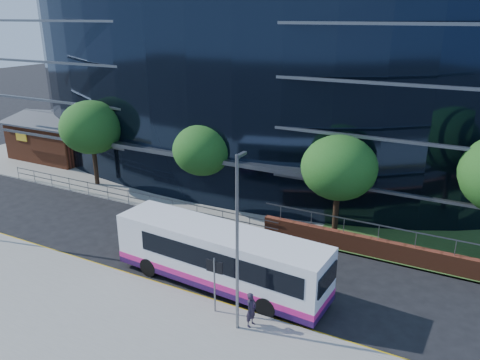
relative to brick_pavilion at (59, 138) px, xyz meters
The scene contains 16 objects.
ground 25.88m from the brick_pavilion, 31.53° to the right, with size 200.00×200.00×0.00m, color black.
pavement_near 28.80m from the brick_pavilion, 40.06° to the right, with size 80.00×8.00×0.15m, color gray.
kerb 26.41m from the brick_pavilion, 33.38° to the right, with size 80.00×0.25×0.16m, color gray.
yellow_line_outer 26.31m from the brick_pavilion, 33.02° to the right, with size 80.00×0.08×0.01m, color gold.
yellow_line_inner 26.23m from the brick_pavilion, 32.74° to the right, with size 80.00×0.08×0.01m, color gold.
far_forecourt 16.30m from the brick_pavilion, ahead, with size 50.00×8.00×0.10m, color gray.
glass_office 20.37m from the brick_pavilion, 22.21° to the left, with size 44.00×23.10×16.00m.
brick_pavilion is the anchor object (origin of this frame).
guard_railings 15.48m from the brick_pavilion, 24.90° to the right, with size 24.00×0.05×1.10m.
street_sign 30.49m from the brick_pavilion, 29.65° to the right, with size 0.85×0.09×2.80m.
tree_far_a 10.48m from the brick_pavilion, 26.55° to the right, with size 4.95×4.95×6.98m.
tree_far_b 19.55m from the brick_pavilion, 11.88° to the right, with size 4.29×4.29×6.05m.
tree_far_c 29.46m from the brick_pavilion, ahead, with size 4.62×4.62×6.51m.
streetlight_east 32.19m from the brick_pavilion, 29.24° to the right, with size 0.15×0.77×8.00m.
city_bus 28.60m from the brick_pavilion, 26.68° to the right, with size 11.68×3.30×3.13m.
pedestrian 32.31m from the brick_pavilion, 28.21° to the right, with size 0.60×0.39×1.63m, color #261E2E.
Camera 1 is at (14.17, -17.51, 13.25)m, focal length 35.00 mm.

